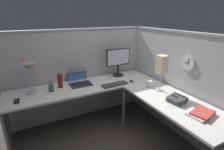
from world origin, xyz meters
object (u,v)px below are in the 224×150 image
at_px(laptop, 79,81).
at_px(monitor, 118,60).
at_px(keyboard, 115,84).
at_px(desk_lamp_dome, 29,68).
at_px(cell_phone, 17,101).
at_px(office_phone, 177,100).
at_px(book_stack, 201,113).
at_px(computer_mouse, 131,81).
at_px(coffee_mug, 149,84).
at_px(wall_clock, 188,64).
at_px(desk_lamp_paper, 162,66).
at_px(pen_cup, 51,88).
at_px(thermos_flask, 60,81).

bearing_deg(laptop, monitor, 1.81).
xyz_separation_m(keyboard, desk_lamp_dome, (-1.19, 0.30, 0.35)).
xyz_separation_m(monitor, cell_phone, (-1.67, -0.29, -0.29)).
bearing_deg(office_phone, book_stack, -88.43).
distance_m(monitor, desk_lamp_dome, 1.46).
relative_size(computer_mouse, book_stack, 0.33).
height_order(laptop, coffee_mug, laptop).
height_order(computer_mouse, wall_clock, wall_clock).
distance_m(monitor, desk_lamp_paper, 0.90).
distance_m(desk_lamp_dome, book_stack, 2.26).
bearing_deg(pen_cup, monitor, 7.73).
height_order(laptop, desk_lamp_dome, desk_lamp_dome).
bearing_deg(coffee_mug, desk_lamp_paper, -77.15).
bearing_deg(desk_lamp_paper, wall_clock, -36.92).
height_order(desk_lamp_dome, office_phone, desk_lamp_dome).
height_order(keyboard, desk_lamp_paper, desk_lamp_paper).
distance_m(thermos_flask, coffee_mug, 1.38).
xyz_separation_m(pen_cup, book_stack, (1.38, -1.44, -0.03)).
height_order(desk_lamp_dome, thermos_flask, desk_lamp_dome).
distance_m(laptop, cell_phone, 0.95).
bearing_deg(thermos_flask, monitor, 3.88).
bearing_deg(desk_lamp_paper, office_phone, -98.91).
distance_m(office_phone, desk_lamp_paper, 0.53).
relative_size(desk_lamp_paper, coffee_mug, 5.52).
bearing_deg(wall_clock, book_stack, -122.41).
distance_m(cell_phone, book_stack, 2.26).
distance_m(laptop, office_phone, 1.53).
distance_m(pen_cup, coffee_mug, 1.48).
bearing_deg(desk_lamp_dome, wall_clock, -27.20).
relative_size(book_stack, wall_clock, 1.43).
xyz_separation_m(laptop, computer_mouse, (0.79, -0.36, -0.01)).
xyz_separation_m(desk_lamp_dome, office_phone, (1.61, -1.19, -0.33)).
xyz_separation_m(desk_lamp_paper, wall_clock, (0.28, -0.21, 0.04)).
distance_m(monitor, pen_cup, 1.24).
bearing_deg(thermos_flask, coffee_mug, -26.35).
xyz_separation_m(pen_cup, desk_lamp_paper, (1.43, -0.71, 0.33)).
bearing_deg(book_stack, keyboard, 109.60).
xyz_separation_m(desk_lamp_dome, desk_lamp_paper, (1.68, -0.79, 0.02)).
bearing_deg(laptop, desk_lamp_dome, -175.83).
bearing_deg(cell_phone, coffee_mug, -9.69).
xyz_separation_m(monitor, desk_lamp_paper, (0.22, -0.87, 0.09)).
xyz_separation_m(office_phone, desk_lamp_paper, (0.06, 0.39, 0.35)).
relative_size(monitor, pen_cup, 2.78).
height_order(thermos_flask, wall_clock, wall_clock).
bearing_deg(monitor, office_phone, -82.92).
relative_size(cell_phone, book_stack, 0.46).
bearing_deg(wall_clock, pen_cup, 151.78).
bearing_deg(wall_clock, office_phone, -152.21).
relative_size(desk_lamp_dome, pen_cup, 2.47).
bearing_deg(office_phone, computer_mouse, 97.27).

